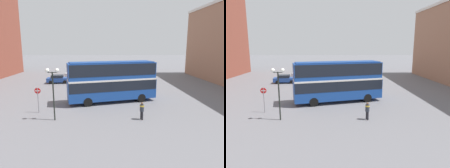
# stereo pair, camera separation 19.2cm
# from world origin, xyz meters

# --- Properties ---
(ground_plane) EXTENTS (240.00, 240.00, 0.00)m
(ground_plane) POSITION_xyz_m (0.00, 0.00, 0.00)
(ground_plane) COLOR slate
(double_decker_bus) EXTENTS (10.64, 5.05, 4.78)m
(double_decker_bus) POSITION_xyz_m (1.70, 0.11, 2.73)
(double_decker_bus) COLOR #194293
(double_decker_bus) RESTS_ON ground_plane
(pedestrian_foreground) EXTENTS (0.51, 0.51, 1.62)m
(pedestrian_foreground) POSITION_xyz_m (4.22, -5.87, 0.99)
(pedestrian_foreground) COLOR #232328
(pedestrian_foreground) RESTS_ON ground_plane
(parked_car_kerb_near) EXTENTS (4.06, 2.19, 1.48)m
(parked_car_kerb_near) POSITION_xyz_m (-7.57, 12.41, 0.76)
(parked_car_kerb_near) COLOR navy
(parked_car_kerb_near) RESTS_ON ground_plane
(parked_car_kerb_far) EXTENTS (4.65, 2.34, 1.59)m
(parked_car_kerb_far) POSITION_xyz_m (-5.06, 17.64, 0.81)
(parked_car_kerb_far) COLOR silver
(parked_car_kerb_far) RESTS_ON ground_plane
(street_lamp_twin_globe) EXTENTS (1.20, 0.36, 4.69)m
(street_lamp_twin_globe) POSITION_xyz_m (-3.64, -5.78, 3.60)
(street_lamp_twin_globe) COLOR black
(street_lamp_twin_globe) RESTS_ON ground_plane
(no_entry_sign) EXTENTS (0.59, 0.08, 2.55)m
(no_entry_sign) POSITION_xyz_m (-5.74, -3.71, 1.69)
(no_entry_sign) COLOR gray
(no_entry_sign) RESTS_ON ground_plane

